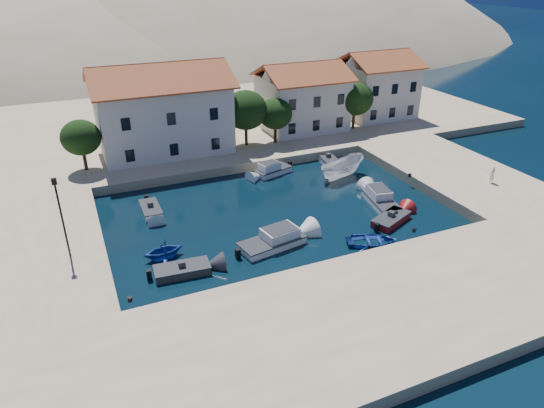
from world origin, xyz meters
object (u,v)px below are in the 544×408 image
Objects in this scene: boat_east at (342,177)px; building_right at (377,83)px; rowboat_south at (372,244)px; cabin_cruiser_east at (381,200)px; building_mid at (302,95)px; lamppost at (60,211)px; pedestrian at (492,175)px; building_left at (162,107)px; cabin_cruiser_south at (272,241)px.

building_right is at bearing -58.69° from boat_east.
rowboat_south is 7.41m from cabin_cruiser_east.
cabin_cruiser_east is (-2.36, -21.43, -4.75)m from building_mid.
building_right is 1.80× the size of cabin_cruiser_east.
building_mid is at bearing 35.45° from lamppost.
pedestrian is (11.51, -8.89, 1.85)m from boat_east.
cabin_cruiser_south is (3.32, -23.18, -5.46)m from building_left.
cabin_cruiser_east is at bearing -52.56° from building_left.
building_mid is at bearing -25.13° from boat_east.
building_right is 21.81m from boat_east.
building_left is 35.33m from pedestrian.
lamppost is 1.18× the size of cabin_cruiser_east.
building_mid is at bearing -72.57° from pedestrian.
building_mid reaches higher than cabin_cruiser_east.
building_mid is at bearing 4.80° from cabin_cruiser_east.
cabin_cruiser_south is 3.32× the size of pedestrian.
boat_east is 14.66m from pedestrian.
cabin_cruiser_south is 1.38× the size of rowboat_south.
boat_east is at bearing 28.33° from cabin_cruiser_south.
cabin_cruiser_east is (15.64, -20.43, -5.46)m from building_left.
boat_east is (15.58, -13.42, -5.94)m from building_left.
building_mid is 15.52m from boat_east.
pedestrian is at bearing -57.02° from rowboat_south.
building_mid reaches higher than cabin_cruiser_south.
building_left is at bearing 48.51° from cabin_cruiser_east.
building_left reaches higher than lamppost.
cabin_cruiser_south is 15.68m from boat_east.
pedestrian is (38.58, -2.31, -2.90)m from lamppost.
building_mid is at bearing -175.24° from building_right.
building_mid is 36.21m from lamppost.
pedestrian is at bearing -143.29° from boat_east.
building_left is 24.04m from cabin_cruiser_south.
building_left reaches higher than cabin_cruiser_south.
building_mid is 25.24m from pedestrian.
lamppost is at bearing 88.07° from boat_east.
rowboat_south is (22.34, -6.06, -4.75)m from lamppost.
building_right is 1.66× the size of cabin_cruiser_south.
cabin_cruiser_south is at bearing -121.26° from building_mid.
cabin_cruiser_east is at bearing -20.52° from rowboat_south.
building_mid is 2.54× the size of rowboat_south.
cabin_cruiser_east is (-14.36, -22.43, -5.00)m from building_right.
lamppost is at bearing 94.82° from rowboat_south.
building_left is at bearing -43.34° from pedestrian.
pedestrian is (9.08, -23.31, -3.37)m from building_mid.
building_right is 37.02m from cabin_cruiser_south.
building_mid is 1.69× the size of lamppost.
cabin_cruiser_south is at bearing -81.85° from building_left.
building_right is (30.00, 2.00, -0.46)m from building_left.
lamppost is 3.64× the size of pedestrian.
building_right reaches higher than cabin_cruiser_south.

